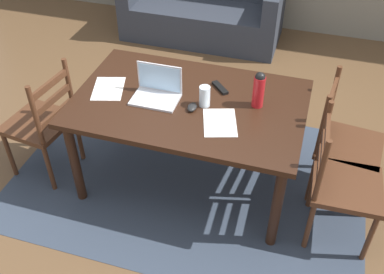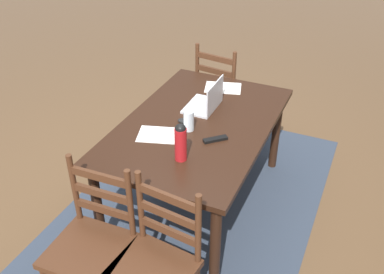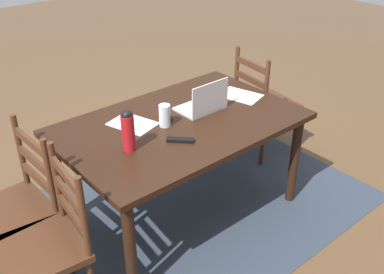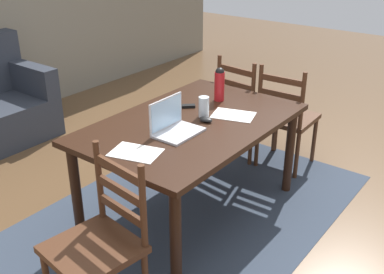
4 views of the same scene
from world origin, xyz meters
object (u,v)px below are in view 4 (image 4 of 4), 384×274
(chair_right_far, at_px, (245,107))
(computer_mouse, at_px, (206,119))
(chair_left_near, at_px, (99,244))
(chair_right_near, at_px, (286,118))
(water_bottle, at_px, (219,84))
(tv_remote, at_px, (184,106))
(dining_table, at_px, (192,132))
(drinking_glass, at_px, (204,107))
(laptop, at_px, (173,124))

(chair_right_far, xyz_separation_m, computer_mouse, (-1.04, -0.30, 0.30))
(chair_left_near, bearing_deg, chair_right_near, 0.11)
(water_bottle, distance_m, computer_mouse, 0.46)
(chair_right_near, relative_size, tv_remote, 5.59)
(dining_table, xyz_separation_m, chair_right_near, (1.09, -0.21, -0.20))
(drinking_glass, relative_size, computer_mouse, 1.48)
(drinking_glass, bearing_deg, dining_table, 170.63)
(chair_left_near, height_order, chair_right_near, same)
(chair_right_near, bearing_deg, tv_remote, 155.95)
(laptop, bearing_deg, drinking_glass, -0.28)
(chair_right_far, height_order, drinking_glass, chair_right_far)
(dining_table, xyz_separation_m, tv_remote, (0.17, 0.20, 0.10))
(chair_right_near, bearing_deg, computer_mouse, 173.43)
(chair_right_far, distance_m, laptop, 1.38)
(chair_right_near, distance_m, tv_remote, 1.05)
(tv_remote, bearing_deg, drinking_glass, -146.87)
(drinking_glass, relative_size, tv_remote, 0.87)
(drinking_glass, distance_m, computer_mouse, 0.11)
(dining_table, bearing_deg, chair_right_far, 10.90)
(computer_mouse, xyz_separation_m, tv_remote, (0.12, 0.29, -0.01))
(dining_table, relative_size, chair_right_far, 1.68)
(chair_right_near, bearing_deg, laptop, 171.81)
(drinking_glass, bearing_deg, chair_left_near, -170.97)
(laptop, distance_m, computer_mouse, 0.28)
(chair_left_near, xyz_separation_m, laptop, (0.86, 0.19, 0.35))
(chair_right_far, distance_m, computer_mouse, 1.12)
(drinking_glass, bearing_deg, laptop, 179.72)
(dining_table, distance_m, computer_mouse, 0.14)
(water_bottle, bearing_deg, drinking_glass, -163.64)
(drinking_glass, xyz_separation_m, tv_remote, (0.05, 0.22, -0.06))
(chair_right_far, relative_size, computer_mouse, 9.50)
(drinking_glass, height_order, tv_remote, drinking_glass)
(chair_left_near, xyz_separation_m, chair_right_near, (2.18, 0.00, 0.00))
(chair_right_far, bearing_deg, computer_mouse, -164.11)
(drinking_glass, bearing_deg, chair_right_near, -10.90)
(laptop, xyz_separation_m, computer_mouse, (0.27, -0.07, -0.04))
(chair_right_far, distance_m, chair_right_near, 0.42)
(dining_table, distance_m, tv_remote, 0.28)
(dining_table, height_order, computer_mouse, computer_mouse)
(chair_left_near, height_order, tv_remote, chair_left_near)
(chair_right_near, relative_size, computer_mouse, 9.50)
(laptop, distance_m, drinking_glass, 0.34)
(chair_right_near, xyz_separation_m, drinking_glass, (-0.97, 0.19, 0.36))
(computer_mouse, bearing_deg, chair_right_near, -7.67)
(chair_left_near, height_order, drinking_glass, chair_left_near)
(dining_table, bearing_deg, drinking_glass, -9.37)
(dining_table, xyz_separation_m, water_bottle, (0.46, 0.08, 0.22))
(chair_left_near, relative_size, chair_right_far, 1.00)
(tv_remote, bearing_deg, dining_table, -173.19)
(dining_table, height_order, water_bottle, water_bottle)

